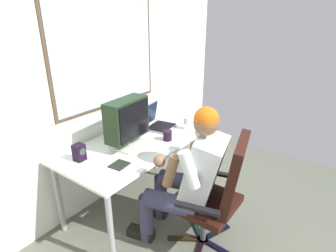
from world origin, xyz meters
The scene contains 10 objects.
wall_rear centered at (0.02, 1.97, 1.40)m, with size 4.57×0.08×2.79m.
desk centered at (0.27, 1.52, 0.65)m, with size 1.48×0.78×0.72m.
office_chair centered at (0.26, 0.65, 0.55)m, with size 0.64×0.60×1.01m.
person_seated centered at (0.20, 0.90, 0.63)m, with size 0.63×0.86×1.23m.
crt_monitor centered at (0.17, 1.53, 0.97)m, with size 0.44×0.25×0.44m.
laptop centered at (0.67, 1.62, 0.79)m, with size 0.35×0.34×0.25m.
wine_glass centered at (0.81, 1.31, 0.81)m, with size 0.08×0.08×0.13m.
desk_speaker centered at (-0.26, 1.67, 0.79)m, with size 0.09×0.09×0.14m.
cd_case centered at (-0.13, 1.35, 0.73)m, with size 0.15×0.14×0.01m.
coffee_mug centered at (0.48, 1.32, 0.77)m, with size 0.08×0.08×0.10m.
Camera 1 is at (-1.43, -0.08, 1.84)m, focal length 29.23 mm.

